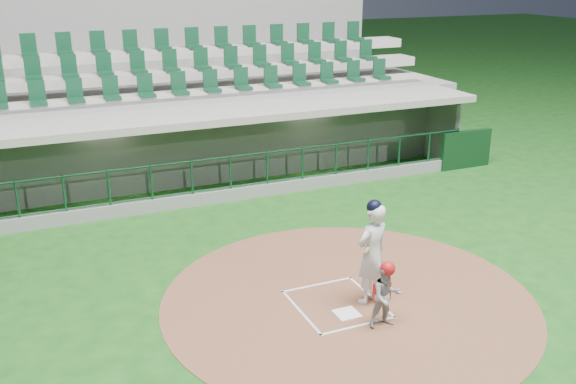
# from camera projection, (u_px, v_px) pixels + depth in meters

# --- Properties ---
(ground) EXTENTS (120.00, 120.00, 0.00)m
(ground) POSITION_uv_depth(u_px,v_px,m) (330.00, 298.00, 12.43)
(ground) COLOR #154814
(ground) RESTS_ON ground
(dirt_circle) EXTENTS (7.20, 7.20, 0.01)m
(dirt_circle) POSITION_uv_depth(u_px,v_px,m) (348.00, 299.00, 12.37)
(dirt_circle) COLOR brown
(dirt_circle) RESTS_ON ground
(home_plate) EXTENTS (0.43, 0.43, 0.02)m
(home_plate) POSITION_uv_depth(u_px,v_px,m) (347.00, 314.00, 11.82)
(home_plate) COLOR white
(home_plate) RESTS_ON dirt_circle
(batter_box_chalk) EXTENTS (1.55, 1.80, 0.01)m
(batter_box_chalk) POSITION_uv_depth(u_px,v_px,m) (337.00, 304.00, 12.17)
(batter_box_chalk) COLOR silver
(batter_box_chalk) RESTS_ON ground
(dugout_structure) EXTENTS (16.40, 3.70, 3.00)m
(dugout_structure) POSITION_uv_depth(u_px,v_px,m) (214.00, 149.00, 18.93)
(dugout_structure) COLOR slate
(dugout_structure) RESTS_ON ground
(seating_deck) EXTENTS (17.00, 6.72, 5.15)m
(seating_deck) POSITION_uv_depth(u_px,v_px,m) (183.00, 114.00, 21.40)
(seating_deck) COLOR gray
(seating_deck) RESTS_ON ground
(batter) EXTENTS (0.95, 0.97, 2.07)m
(batter) POSITION_uv_depth(u_px,v_px,m) (372.00, 252.00, 11.94)
(batter) COLOR silver
(batter) RESTS_ON dirt_circle
(catcher) EXTENTS (0.61, 0.50, 1.25)m
(catcher) POSITION_uv_depth(u_px,v_px,m) (386.00, 295.00, 11.25)
(catcher) COLOR #939398
(catcher) RESTS_ON dirt_circle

